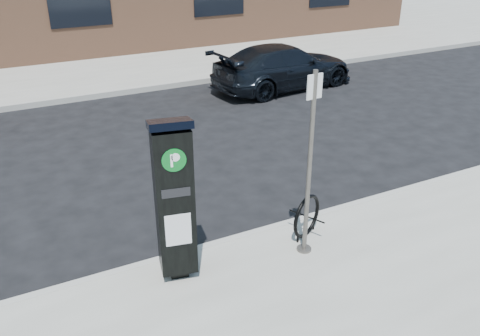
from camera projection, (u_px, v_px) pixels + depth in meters
ground at (257, 238)px, 7.72m from camera, size 120.00×120.00×0.00m
sidewalk_far at (75, 50)px, 18.90m from camera, size 60.00×12.00×0.15m
curb_near at (258, 235)px, 7.67m from camera, size 60.00×0.12×0.16m
curb_far at (118, 93)px, 14.11m from camera, size 60.00×0.12×0.16m
parking_kiosk at (174, 199)px, 6.22m from camera, size 0.58×0.54×2.19m
sign_pole at (309, 168)px, 6.63m from camera, size 0.23×0.21×2.59m
bike_rack at (307, 217)px, 7.38m from camera, size 0.63×0.33×0.67m
car_dark at (284, 66)px, 14.54m from camera, size 4.50×2.23×1.26m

